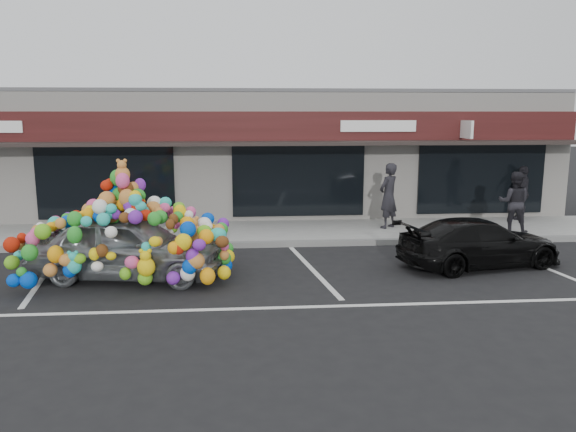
{
  "coord_description": "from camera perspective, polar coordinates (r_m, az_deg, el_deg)",
  "views": [
    {
      "loc": [
        1.22,
        -12.21,
        3.58
      ],
      "look_at": [
        2.33,
        1.4,
        1.05
      ],
      "focal_mm": 35.0,
      "sensor_mm": 36.0,
      "label": 1
    }
  ],
  "objects": [
    {
      "name": "pedestrian_b",
      "position": [
        17.35,
        21.97,
        1.31
      ],
      "size": [
        1.06,
        0.97,
        1.77
      ],
      "primitive_type": "imported",
      "rotation": [
        0.0,
        0.0,
        2.7
      ],
      "color": "black",
      "rests_on": "sidewalk"
    },
    {
      "name": "parking_stripe_mid",
      "position": [
        13.01,
        2.49,
        -5.45
      ],
      "size": [
        0.73,
        4.37,
        0.01
      ],
      "primitive_type": "cube",
      "rotation": [
        0.0,
        0.0,
        0.14
      ],
      "color": "silver",
      "rests_on": "ground"
    },
    {
      "name": "pedestrian_a",
      "position": [
        17.0,
        10.17,
        2.04
      ],
      "size": [
        0.84,
        0.82,
        1.95
      ],
      "primitive_type": "imported",
      "rotation": [
        0.0,
        0.0,
        3.84
      ],
      "color": "#232329",
      "rests_on": "sidewalk"
    },
    {
      "name": "toy_car",
      "position": [
        12.64,
        -15.98,
        -2.24
      ],
      "size": [
        3.02,
        4.68,
        2.59
      ],
      "rotation": [
        0.0,
        0.0,
        1.41
      ],
      "color": "#92999C",
      "rests_on": "ground"
    },
    {
      "name": "shop_building",
      "position": [
        20.73,
        -8.09,
        6.49
      ],
      "size": [
        24.0,
        7.2,
        4.31
      ],
      "color": "silver",
      "rests_on": "ground"
    },
    {
      "name": "ground",
      "position": [
        12.78,
        -10.03,
        -5.92
      ],
      "size": [
        90.0,
        90.0,
        0.0
      ],
      "primitive_type": "plane",
      "color": "black",
      "rests_on": "ground"
    },
    {
      "name": "kerb",
      "position": [
        15.17,
        -9.18,
        -2.98
      ],
      "size": [
        26.0,
        0.18,
        0.16
      ],
      "primitive_type": "cube",
      "color": "slate",
      "rests_on": "ground"
    },
    {
      "name": "pedestrian_c",
      "position": [
        19.58,
        22.71,
        2.18
      ],
      "size": [
        1.09,
        0.92,
        1.74
      ],
      "primitive_type": "imported",
      "rotation": [
        0.0,
        0.0,
        4.13
      ],
      "color": "black",
      "rests_on": "sidewalk"
    },
    {
      "name": "black_sedan",
      "position": [
        13.91,
        18.86,
        -2.58
      ],
      "size": [
        2.36,
        4.14,
        1.13
      ],
      "primitive_type": "imported",
      "rotation": [
        0.0,
        0.0,
        1.78
      ],
      "color": "black",
      "rests_on": "ground"
    },
    {
      "name": "lane_line",
      "position": [
        10.56,
        -0.18,
        -9.27
      ],
      "size": [
        14.0,
        0.12,
        0.01
      ],
      "primitive_type": "cube",
      "color": "silver",
      "rests_on": "ground"
    },
    {
      "name": "parking_stripe_left",
      "position": [
        13.65,
        -23.51,
        -5.57
      ],
      "size": [
        0.73,
        4.37,
        0.01
      ],
      "primitive_type": "cube",
      "rotation": [
        0.0,
        0.0,
        0.14
      ],
      "color": "silver",
      "rests_on": "ground"
    },
    {
      "name": "sidewalk",
      "position": [
        16.63,
        -8.79,
        -1.78
      ],
      "size": [
        26.0,
        3.0,
        0.15
      ],
      "primitive_type": "cube",
      "color": "gray",
      "rests_on": "ground"
    },
    {
      "name": "parking_stripe_right",
      "position": [
        14.67,
        23.97,
        -4.52
      ],
      "size": [
        0.73,
        4.37,
        0.01
      ],
      "primitive_type": "cube",
      "rotation": [
        0.0,
        0.0,
        0.14
      ],
      "color": "silver",
      "rests_on": "ground"
    }
  ]
}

